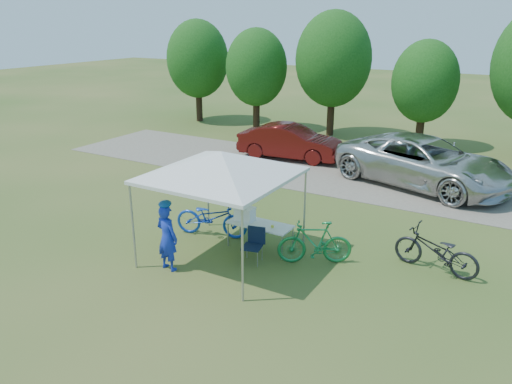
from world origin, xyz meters
TOP-DOWN VIEW (x-y plane):
  - ground at (0.00, 0.00)m, footprint 100.00×100.00m
  - gravel_strip at (0.00, 8.00)m, footprint 24.00×5.00m
  - canopy at (0.00, 0.00)m, footprint 4.53×4.53m
  - treeline at (-0.29, 14.05)m, footprint 24.89×4.28m
  - folding_table at (0.54, 0.91)m, footprint 1.67×0.70m
  - folding_chair at (0.77, 0.22)m, footprint 0.53×0.55m
  - cooler at (0.08, 0.91)m, footprint 0.50×0.34m
  - ice_cream_cup at (0.92, 0.86)m, footprint 0.07×0.07m
  - cyclist at (-0.78, -1.16)m, footprint 0.63×0.45m
  - bike_blue at (-1.01, 0.95)m, footprint 2.13×1.20m
  - bike_green at (2.08, 0.87)m, footprint 1.81×1.34m
  - bike_dark at (4.70, 1.90)m, footprint 2.09×1.01m
  - minivan at (2.97, 8.28)m, footprint 6.76×4.54m
  - sedan at (-2.71, 9.16)m, footprint 4.49×1.98m

SIDE VIEW (x-z plane):
  - ground at x=0.00m, z-range 0.00..0.00m
  - gravel_strip at x=0.00m, z-range 0.00..0.02m
  - folding_chair at x=0.77m, z-range 0.08..0.95m
  - bike_dark at x=4.70m, z-range 0.00..1.05m
  - bike_blue at x=-1.01m, z-range 0.00..1.06m
  - bike_green at x=2.08m, z-range 0.00..1.08m
  - folding_table at x=0.54m, z-range 0.30..0.99m
  - ice_cream_cup at x=0.92m, z-range 0.69..0.74m
  - sedan at x=-2.71m, z-range 0.02..1.46m
  - cyclist at x=-0.78m, z-range 0.00..1.62m
  - cooler at x=0.08m, z-range 0.69..1.05m
  - minivan at x=2.97m, z-range 0.02..1.74m
  - canopy at x=0.00m, z-range 1.15..4.15m
  - treeline at x=-0.29m, z-range 0.38..6.68m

